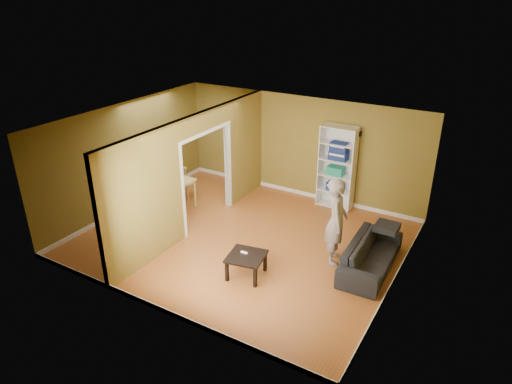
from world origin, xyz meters
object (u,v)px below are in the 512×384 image
dining_table (168,182)px  sofa (371,251)px  person (337,214)px  coffee_table (246,259)px  bookshelf (338,167)px  chair_far (187,181)px  chair_near (151,201)px  chair_left (146,183)px

dining_table → sofa: bearing=-1.1°
person → dining_table: (-4.42, 0.21, -0.37)m
coffee_table → dining_table: (-3.20, 1.54, 0.29)m
bookshelf → chair_far: (-3.47, -1.51, -0.57)m
sofa → bookshelf: bookshelf is taller
sofa → chair_near: size_ratio=2.30×
sofa → chair_left: size_ratio=2.24×
coffee_table → dining_table: dining_table is taller
sofa → dining_table: (-5.14, 0.10, 0.29)m
bookshelf → chair_near: size_ratio=2.35×
sofa → coffee_table: bearing=124.8°
person → bookshelf: 2.55m
person → chair_left: 5.22m
person → chair_far: 4.50m
chair_left → chair_far: chair_far is taller
bookshelf → chair_far: bookshelf is taller
coffee_table → dining_table: 3.56m
chair_near → bookshelf: bearing=54.7°
coffee_table → chair_left: size_ratio=0.75×
dining_table → chair_left: size_ratio=1.33×
bookshelf → coffee_table: bearing=-94.9°
person → chair_left: (-5.18, 0.25, -0.59)m
sofa → chair_left: (-5.89, 0.14, 0.07)m
bookshelf → coffee_table: bookshelf is taller
sofa → chair_far: chair_far is taller
chair_far → dining_table: bearing=87.9°
chair_far → chair_near: bearing=92.4°
chair_near → chair_far: chair_far is taller
sofa → person: size_ratio=0.96×
dining_table → coffee_table: bearing=-25.7°
person → coffee_table: 1.93m
sofa → chair_near: bearing=94.4°
sofa → chair_far: (-5.09, 0.76, 0.08)m
person → chair_near: (-4.37, -0.46, -0.60)m
dining_table → chair_near: size_ratio=1.37×
chair_near → chair_far: bearing=105.5°
chair_near → chair_far: 1.33m
chair_left → chair_near: chair_left is taller
person → chair_far: bearing=57.6°
coffee_table → chair_left: 4.26m
bookshelf → chair_left: 4.81m
chair_near → person: bearing=21.4°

